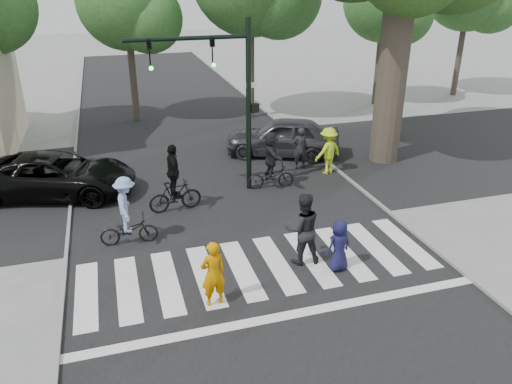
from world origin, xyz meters
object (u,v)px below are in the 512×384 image
at_px(pedestrian_child, 339,245).
at_px(pedestrian_woman, 213,274).
at_px(traffic_signal, 224,84).
at_px(cyclist_mid, 174,184).
at_px(car_suv, 56,175).
at_px(cyclist_right, 271,163).
at_px(pedestrian_adult, 303,229).
at_px(cyclist_left, 127,216).
at_px(car_grey, 283,137).

bearing_deg(pedestrian_child, pedestrian_woman, -3.06).
height_order(traffic_signal, cyclist_mid, traffic_signal).
bearing_deg(car_suv, cyclist_right, -86.08).
xyz_separation_m(pedestrian_adult, cyclist_left, (-4.45, 2.39, -0.12)).
bearing_deg(pedestrian_child, traffic_signal, -86.37).
bearing_deg(car_suv, cyclist_mid, -106.98).
bearing_deg(cyclist_left, car_suv, 117.17).
xyz_separation_m(pedestrian_adult, cyclist_mid, (-2.83, 4.21, -0.07)).
xyz_separation_m(cyclist_left, cyclist_mid, (1.62, 1.82, 0.04)).
distance_m(pedestrian_woman, pedestrian_child, 3.55).
height_order(pedestrian_adult, car_grey, pedestrian_adult).
relative_size(pedestrian_woman, cyclist_mid, 0.73).
height_order(traffic_signal, car_grey, traffic_signal).
distance_m(cyclist_mid, car_suv, 4.55).
height_order(pedestrian_woman, pedestrian_child, pedestrian_woman).
bearing_deg(pedestrian_woman, pedestrian_adult, -166.34).
distance_m(pedestrian_adult, cyclist_mid, 5.08).
xyz_separation_m(traffic_signal, cyclist_left, (-3.63, -2.89, -2.99)).
height_order(pedestrian_adult, cyclist_right, cyclist_right).
xyz_separation_m(pedestrian_adult, car_grey, (2.42, 8.35, -0.19)).
bearing_deg(car_grey, pedestrian_adult, 7.49).
bearing_deg(pedestrian_adult, car_suv, -39.82).
distance_m(traffic_signal, pedestrian_woman, 7.37).
xyz_separation_m(pedestrian_woman, pedestrian_child, (3.51, 0.53, -0.12)).
bearing_deg(car_suv, pedestrian_child, -118.54).
distance_m(pedestrian_woman, cyclist_mid, 5.37).
relative_size(traffic_signal, pedestrian_adult, 2.93).
bearing_deg(cyclist_mid, car_suv, 147.11).
relative_size(pedestrian_child, cyclist_mid, 0.63).
xyz_separation_m(cyclist_mid, car_grey, (5.26, 4.14, -0.12)).
bearing_deg(car_grey, car_suv, -55.90).
relative_size(pedestrian_woman, car_grey, 0.35).
height_order(cyclist_right, car_suv, cyclist_right).
height_order(cyclist_left, cyclist_mid, cyclist_mid).
height_order(pedestrian_child, cyclist_left, cyclist_left).
distance_m(cyclist_right, car_grey, 3.64).
xyz_separation_m(traffic_signal, pedestrian_adult, (0.82, -5.28, -2.88)).
bearing_deg(pedestrian_adult, pedestrian_child, 147.05).
xyz_separation_m(traffic_signal, pedestrian_child, (1.62, -5.91, -3.18)).
relative_size(pedestrian_adult, car_suv, 0.37).
height_order(cyclist_right, car_grey, cyclist_right).
bearing_deg(pedestrian_child, car_grey, -111.97).
relative_size(pedestrian_child, pedestrian_adult, 0.71).
relative_size(pedestrian_woman, car_suv, 0.31).
bearing_deg(traffic_signal, cyclist_left, -141.52).
relative_size(cyclist_mid, cyclist_right, 1.07).
xyz_separation_m(cyclist_left, car_grey, (6.88, 5.96, -0.08)).
height_order(pedestrian_child, pedestrian_adult, pedestrian_adult).
bearing_deg(cyclist_left, pedestrian_woman, -63.87).
height_order(pedestrian_woman, pedestrian_adult, pedestrian_adult).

